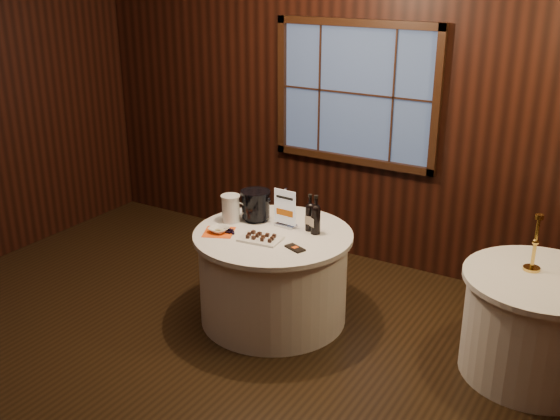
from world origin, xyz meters
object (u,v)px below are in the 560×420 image
Objects in this scene: ice_bucket at (256,205)px; brass_candlestick at (534,250)px; sign_stand at (285,214)px; grape_bunch at (231,231)px; main_table at (273,276)px; port_bottle_right at (316,217)px; glass_pitcher at (231,208)px; cracker_bowl at (219,230)px; chocolate_plate at (261,238)px; side_table at (536,325)px; chocolate_box at (295,248)px; port_bottle_left at (310,215)px.

brass_candlestick is at bearing 5.46° from ice_bucket.
sign_stand reaches higher than grape_bunch.
grape_bunch is (-0.29, -0.18, 0.40)m from main_table.
port_bottle_right is (0.28, -0.00, 0.03)m from sign_stand.
glass_pitcher is 1.48× the size of cracker_bowl.
main_table is 3.07× the size of brass_candlestick.
ice_bucket reaches higher than grape_bunch.
chocolate_plate is 1.48× the size of glass_pitcher.
side_table is 3.37× the size of port_bottle_right.
brass_candlestick is (1.91, 0.37, 0.53)m from main_table.
sign_stand is at bearing 44.26° from cracker_bowl.
sign_stand is 1.43× the size of glass_pitcher.
port_bottle_right reaches higher than cracker_bowl.
side_table is 3.18× the size of chocolate_plate.
chocolate_box is 0.60m from grape_bunch.
sign_stand is 1.07× the size of port_bottle_left.
grape_bunch is at bearing -168.25° from side_table.
port_bottle_right is at bearing -9.54° from glass_pitcher.
port_bottle_left is at bearing -174.14° from brass_candlestick.
cracker_bowl is at bearing -153.80° from grape_bunch.
side_table is 1.85m from port_bottle_left.
main_table is 7.93× the size of chocolate_box.
side_table is at bearing 3.45° from ice_bucket.
port_bottle_right is (-1.70, -0.14, 0.52)m from side_table.
port_bottle_right reaches higher than port_bottle_left.
side_table is 3.53× the size of port_bottle_left.
cracker_bowl is (-0.08, -0.04, 0.01)m from grape_bunch.
port_bottle_left is 0.41m from chocolate_box.
glass_pitcher is at bearing 123.88° from grape_bunch.
glass_pitcher is at bearing 176.45° from main_table.
main_table is at bearing -31.00° from ice_bucket.
chocolate_box is at bearing -63.70° from port_bottle_right.
grape_bunch is 2.27m from brass_candlestick.
port_bottle_right is 0.37m from chocolate_box.
ice_bucket is at bearing -155.80° from port_bottle_right.
sign_stand reaches higher than cracker_bowl.
chocolate_box is at bearing -164.13° from side_table.
sign_stand is 2.03× the size of chocolate_box.
chocolate_plate is (-0.02, -0.34, -0.09)m from sign_stand.
ice_bucket is 1.61× the size of grape_bunch.
cracker_bowl is (-0.37, -0.22, 0.41)m from main_table.
port_bottle_right is 1.99× the size of chocolate_box.
port_bottle_right is at bearing -172.62° from brass_candlestick.
brass_candlestick is at bearing -0.51° from port_bottle_left.
chocolate_box is at bearing -30.73° from ice_bucket.
port_bottle_left is at bearing 12.70° from sign_stand.
port_bottle_left is at bearing 41.62° from main_table.
chocolate_plate is at bearing -45.84° from glass_pitcher.
chocolate_plate reaches higher than cracker_bowl.
grape_bunch is at bearing -179.72° from chocolate_plate.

